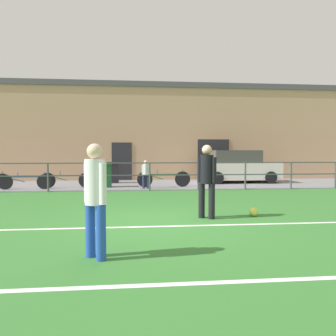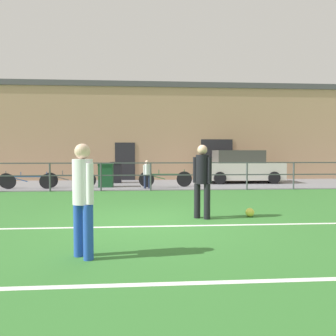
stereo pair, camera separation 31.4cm
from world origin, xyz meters
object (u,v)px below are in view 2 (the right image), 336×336
at_px(player_striker, 83,193).
at_px(trash_bin_0, 116,172).
at_px(player_goalkeeper, 202,177).
at_px(bicycle_parked_3, 69,180).
at_px(trash_bin_1, 106,175).
at_px(parked_car_red, 241,167).
at_px(bicycle_parked_1, 165,179).
at_px(soccer_ball_match, 250,212).
at_px(spectator_child, 147,172).
at_px(bicycle_parked_2, 28,181).

height_order(player_striker, trash_bin_0, player_striker).
height_order(player_goalkeeper, trash_bin_0, player_goalkeeper).
bearing_deg(bicycle_parked_3, trash_bin_1, 6.89).
distance_m(parked_car_red, trash_bin_0, 6.36).
distance_m(player_goalkeeper, trash_bin_1, 7.73).
relative_size(parked_car_red, trash_bin_0, 3.76).
distance_m(player_striker, bicycle_parked_1, 9.79).
distance_m(soccer_ball_match, bicycle_parked_1, 6.96).
relative_size(spectator_child, bicycle_parked_2, 0.55).
height_order(player_striker, soccer_ball_match, player_striker).
xyz_separation_m(soccer_ball_match, bicycle_parked_3, (-5.80, 6.76, 0.26)).
bearing_deg(bicycle_parked_1, trash_bin_1, 175.91).
bearing_deg(soccer_ball_match, trash_bin_0, 114.00).
xyz_separation_m(player_goalkeeper, trash_bin_1, (-3.05, 7.09, -0.44)).
height_order(player_striker, trash_bin_1, player_striker).
bearing_deg(player_striker, trash_bin_1, -39.50).
bearing_deg(player_striker, bicycle_parked_2, -20.76).
bearing_deg(player_goalkeeper, parked_car_red, 104.27).
height_order(soccer_ball_match, bicycle_parked_1, bicycle_parked_1).
bearing_deg(parked_car_red, trash_bin_1, -165.49).
bearing_deg(spectator_child, soccer_ball_match, 109.65).
height_order(spectator_child, bicycle_parked_2, spectator_child).
height_order(bicycle_parked_1, bicycle_parked_2, bicycle_parked_1).
bearing_deg(trash_bin_1, bicycle_parked_2, -170.02).
xyz_separation_m(bicycle_parked_1, bicycle_parked_3, (-4.19, -0.00, -0.01)).
bearing_deg(trash_bin_0, trash_bin_1, -97.92).
bearing_deg(trash_bin_1, bicycle_parked_3, -173.11).
bearing_deg(soccer_ball_match, player_striker, -140.56).
bearing_deg(bicycle_parked_2, parked_car_red, 13.05).
height_order(bicycle_parked_1, trash_bin_1, trash_bin_1).
bearing_deg(trash_bin_1, player_goalkeeper, -66.74).
xyz_separation_m(player_goalkeeper, trash_bin_0, (-2.77, 9.05, -0.43)).
relative_size(player_striker, bicycle_parked_2, 0.77).
height_order(parked_car_red, bicycle_parked_1, parked_car_red).
bearing_deg(trash_bin_1, player_striker, -85.38).
xyz_separation_m(parked_car_red, bicycle_parked_3, (-8.18, -1.90, -0.43)).
xyz_separation_m(player_striker, trash_bin_1, (-0.79, 9.79, -0.42)).
relative_size(parked_car_red, bicycle_parked_3, 1.72).
relative_size(spectator_child, parked_car_red, 0.31).
bearing_deg(bicycle_parked_3, bicycle_parked_2, -167.12).
height_order(soccer_ball_match, bicycle_parked_2, bicycle_parked_2).
relative_size(player_striker, trash_bin_1, 1.63).
xyz_separation_m(parked_car_red, bicycle_parked_1, (-3.99, -1.90, -0.42)).
bearing_deg(bicycle_parked_3, player_goalkeeper, -56.27).
bearing_deg(parked_car_red, trash_bin_0, 177.78).
bearing_deg(player_striker, bicycle_parked_3, -30.36).
distance_m(player_striker, bicycle_parked_3, 9.90).
bearing_deg(soccer_ball_match, bicycle_parked_1, 103.36).
distance_m(player_goalkeeper, bicycle_parked_3, 8.32).
distance_m(player_goalkeeper, bicycle_parked_2, 9.05).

